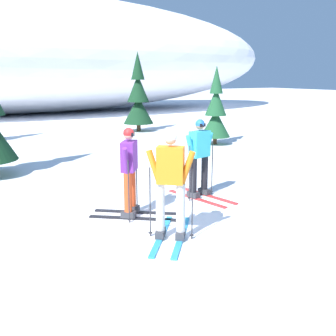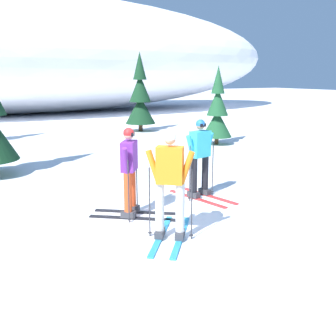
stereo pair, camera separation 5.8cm
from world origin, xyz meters
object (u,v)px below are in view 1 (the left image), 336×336
skier_orange_jacket (171,183)px  pine_tree_far_right (216,112)px  skier_purple_jacket (130,171)px  pine_tree_right (138,99)px  skier_cyan_jacket (200,157)px

skier_orange_jacket → pine_tree_far_right: bearing=49.6°
skier_purple_jacket → pine_tree_right: bearing=64.1°
skier_orange_jacket → pine_tree_far_right: 9.49m
skier_orange_jacket → skier_purple_jacket: size_ratio=1.06×
pine_tree_right → pine_tree_far_right: (1.03, -4.92, -0.31)m
skier_orange_jacket → pine_tree_far_right: (6.15, 7.22, 0.31)m
skier_orange_jacket → pine_tree_far_right: size_ratio=0.60×
skier_orange_jacket → skier_purple_jacket: bearing=95.3°
skier_cyan_jacket → skier_purple_jacket: (-1.85, -0.38, -0.02)m
pine_tree_right → pine_tree_far_right: size_ratio=1.24×
skier_purple_jacket → pine_tree_far_right: 8.60m
skier_cyan_jacket → skier_purple_jacket: 1.89m
skier_orange_jacket → skier_cyan_jacket: bearing=45.0°
skier_cyan_jacket → skier_purple_jacket: size_ratio=1.01×
pine_tree_far_right → skier_orange_jacket: bearing=-130.4°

